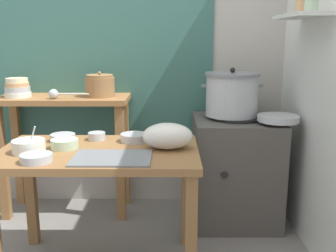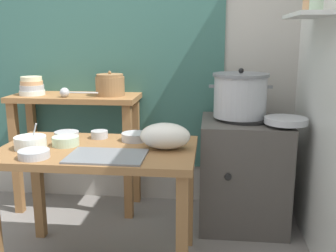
# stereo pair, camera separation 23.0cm
# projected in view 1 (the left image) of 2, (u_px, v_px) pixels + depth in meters

# --- Properties ---
(wall_back) EXTENTS (4.40, 0.12, 2.60)m
(wall_back) POSITION_uv_depth(u_px,v_px,m) (120.00, 40.00, 3.07)
(wall_back) COLOR #B2ADA3
(wall_back) RESTS_ON ground
(prep_table) EXTENTS (1.10, 0.66, 0.72)m
(prep_table) POSITION_uv_depth(u_px,v_px,m) (99.00, 169.00, 2.20)
(prep_table) COLOR olive
(prep_table) RESTS_ON ground
(back_shelf_table) EXTENTS (0.96, 0.40, 0.90)m
(back_shelf_table) POSITION_uv_depth(u_px,v_px,m) (65.00, 126.00, 2.95)
(back_shelf_table) COLOR #9E6B3D
(back_shelf_table) RESTS_ON ground
(stove_block) EXTENTS (0.60, 0.61, 0.78)m
(stove_block) POSITION_uv_depth(u_px,v_px,m) (235.00, 169.00, 2.88)
(stove_block) COLOR #4C4742
(stove_block) RESTS_ON ground
(steamer_pot) EXTENTS (0.43, 0.39, 0.34)m
(steamer_pot) POSITION_uv_depth(u_px,v_px,m) (232.00, 94.00, 2.78)
(steamer_pot) COLOR #B7BABF
(steamer_pot) RESTS_ON stove_block
(clay_pot) EXTENTS (0.21, 0.21, 0.18)m
(clay_pot) POSITION_uv_depth(u_px,v_px,m) (100.00, 86.00, 2.88)
(clay_pot) COLOR olive
(clay_pot) RESTS_ON back_shelf_table
(bowl_stack_enamel) EXTENTS (0.19, 0.19, 0.14)m
(bowl_stack_enamel) POSITION_uv_depth(u_px,v_px,m) (17.00, 88.00, 2.86)
(bowl_stack_enamel) COLOR silver
(bowl_stack_enamel) RESTS_ON back_shelf_table
(ladle) EXTENTS (0.28, 0.07, 0.07)m
(ladle) POSITION_uv_depth(u_px,v_px,m) (55.00, 94.00, 2.78)
(ladle) COLOR #B7BABF
(ladle) RESTS_ON back_shelf_table
(serving_tray) EXTENTS (0.40, 0.28, 0.01)m
(serving_tray) POSITION_uv_depth(u_px,v_px,m) (112.00, 158.00, 2.01)
(serving_tray) COLOR slate
(serving_tray) RESTS_ON prep_table
(plastic_bag) EXTENTS (0.28, 0.19, 0.15)m
(plastic_bag) POSITION_uv_depth(u_px,v_px,m) (168.00, 136.00, 2.18)
(plastic_bag) COLOR silver
(plastic_bag) RESTS_ON prep_table
(wide_pan) EXTENTS (0.28, 0.28, 0.04)m
(wide_pan) POSITION_uv_depth(u_px,v_px,m) (278.00, 118.00, 2.62)
(wide_pan) COLOR #B7BABF
(wide_pan) RESTS_ON stove_block
(prep_bowl_0) EXTENTS (0.15, 0.15, 0.04)m
(prep_bowl_0) POSITION_uv_depth(u_px,v_px,m) (63.00, 137.00, 2.36)
(prep_bowl_0) COLOR #B7BABF
(prep_bowl_0) RESTS_ON prep_table
(prep_bowl_1) EXTENTS (0.16, 0.16, 0.05)m
(prep_bowl_1) POSITION_uv_depth(u_px,v_px,m) (134.00, 137.00, 2.34)
(prep_bowl_1) COLOR #B7BABF
(prep_bowl_1) RESTS_ON prep_table
(prep_bowl_2) EXTENTS (0.17, 0.17, 0.15)m
(prep_bowl_2) POSITION_uv_depth(u_px,v_px,m) (29.00, 146.00, 2.12)
(prep_bowl_2) COLOR silver
(prep_bowl_2) RESTS_ON prep_table
(prep_bowl_3) EXTENTS (0.16, 0.16, 0.04)m
(prep_bowl_3) POSITION_uv_depth(u_px,v_px,m) (36.00, 158.00, 1.96)
(prep_bowl_3) COLOR #B7BABF
(prep_bowl_3) RESTS_ON prep_table
(prep_bowl_4) EXTENTS (0.10, 0.10, 0.05)m
(prep_bowl_4) POSITION_uv_depth(u_px,v_px,m) (97.00, 136.00, 2.38)
(prep_bowl_4) COLOR #B7BABF
(prep_bowl_4) RESTS_ON prep_table
(prep_bowl_5) EXTENTS (0.15, 0.15, 0.05)m
(prep_bowl_5) POSITION_uv_depth(u_px,v_px,m) (65.00, 143.00, 2.20)
(prep_bowl_5) COLOR #B7D1AD
(prep_bowl_5) RESTS_ON prep_table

